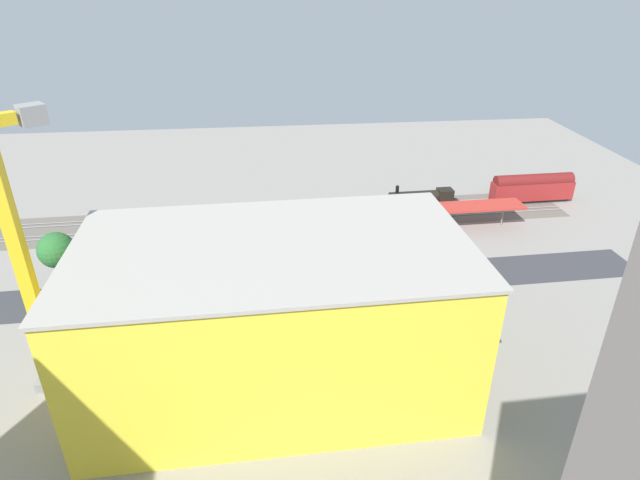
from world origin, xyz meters
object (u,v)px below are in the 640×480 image
Objects in this scene: parked_car_5 at (255,295)px; box_truck_2 at (186,299)px; locomotive at (425,199)px; street_tree_1 at (88,256)px; passenger_coach at (532,187)px; platform_canopy_near at (344,214)px; construction_building at (276,318)px; box_truck_1 at (264,289)px; street_tree_2 at (194,249)px; parked_car_4 at (304,294)px; parked_car_2 at (399,287)px; parked_car_1 at (440,284)px; parked_car_3 at (349,291)px; street_tree_0 at (257,244)px; traffic_light at (198,249)px; parked_car_0 at (489,281)px; box_truck_0 at (281,290)px; street_tree_3 at (56,250)px.

box_truck_2 reaches higher than parked_car_5.
street_tree_1 reaches higher than locomotive.
platform_canopy_near is at bearing 15.22° from passenger_coach.
locomotive is 0.36× the size of construction_building.
street_tree_2 is at bearing -36.02° from box_truck_1.
parked_car_4 is (50.92, 31.77, -2.45)m from passenger_coach.
street_tree_2 reaches higher than parked_car_2.
parked_car_1 is at bearing 179.69° from box_truck_1.
box_truck_2 is at bearing 36.16° from locomotive.
parked_car_3 is 14.06m from parked_car_5.
parked_car_2 reaches higher than parked_car_3.
parked_car_5 is (58.21, 31.30, -2.50)m from passenger_coach.
construction_building reaches higher than parked_car_5.
street_tree_2 reaches higher than parked_car_4.
street_tree_0 is (6.80, -9.45, 4.02)m from parked_car_4.
parked_car_5 is (21.84, -0.22, -0.07)m from parked_car_2.
parked_car_5 is at bearing 140.23° from street_tree_2.
traffic_light is at bearing -42.78° from parked_car_5.
street_tree_0 is at bearing 34.59° from platform_canopy_near.
street_tree_1 is at bearing 15.92° from passenger_coach.
platform_canopy_near is 28.41m from parked_car_0.
box_truck_1 is 1.26× the size of traffic_light.
locomotive is 1.64× the size of box_truck_1.
passenger_coach is at bearing 179.99° from locomotive.
box_truck_1 is at bearing -10.32° from box_truck_0.
parked_car_0 is at bearing 135.20° from platform_canopy_near.
street_tree_0 is (-0.49, -8.98, 4.07)m from parked_car_5.
construction_building reaches higher than parked_car_4.
construction_building is at bearing 98.60° from parked_car_5.
parked_car_2 is (36.37, 31.52, -2.42)m from passenger_coach.
passenger_coach is at bearing -144.31° from parked_car_3.
parked_car_0 is 0.67× the size of traffic_light.
parked_car_1 is 0.52× the size of box_truck_1.
construction_building is at bearing 113.87° from traffic_light.
construction_building is at bearing 138.05° from street_tree_1.
box_truck_2 reaches higher than parked_car_4.
parked_car_5 is 10.03m from box_truck_2.
parked_car_2 is 53.20m from street_tree_3.
box_truck_0 reaches higher than parked_car_3.
parked_car_2 is 32.48m from street_tree_2.
street_tree_1 is at bearing -15.55° from box_truck_1.
box_truck_2 is 23.32m from street_tree_3.
passenger_coach is at bearing -154.23° from box_truck_2.
street_tree_2 is (45.72, -7.73, 4.18)m from parked_car_0.
parked_car_2 is 27.25m from construction_building.
street_tree_1 reaches higher than platform_canopy_near.
construction_building is 28.57m from street_tree_2.
passenger_coach is 1.93× the size of box_truck_1.
parked_car_0 is at bearing 55.02° from passenger_coach.
parked_car_3 is 23.95m from box_truck_2.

